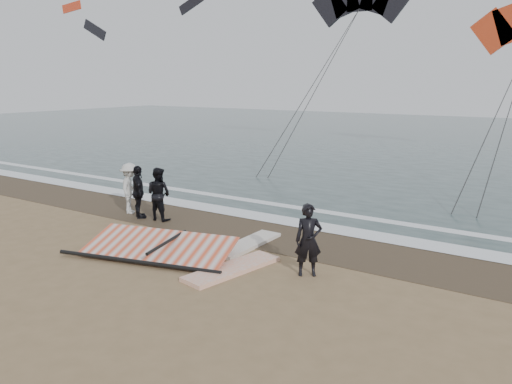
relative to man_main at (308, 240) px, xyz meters
The scene contains 12 objects.
ground 3.29m from the man_main, 135.11° to the right, with size 120.00×120.00×0.00m, color #8C704C.
sea 30.85m from the man_main, 94.19° to the left, with size 120.00×54.00×0.02m, color #233838.
wet_sand 3.30m from the man_main, 135.01° to the left, with size 120.00×2.80×0.01m, color #4C3D2B.
foam_near 4.37m from the man_main, 121.68° to the left, with size 120.00×0.90×0.01m, color white.
foam_far 5.87m from the man_main, 112.84° to the left, with size 120.00×0.45×0.01m, color white.
man_main is the anchor object (origin of this frame).
board_white 1.95m from the man_main, 155.80° to the right, with size 0.72×2.57×0.10m, color silver.
board_cream 2.65m from the man_main, 157.28° to the left, with size 0.65×2.44×0.10m, color beige.
trio_cluster 7.13m from the man_main, 167.02° to the left, with size 2.41×1.42×1.74m.
sail_rig 3.97m from the man_main, 167.92° to the right, with size 4.37×2.58×0.50m.
kite_dark 23.24m from the man_main, 109.27° to the left, with size 7.13×5.74×14.21m.
distant_kites 44.96m from the man_main, 142.20° to the left, with size 18.40×6.12×6.11m.
Camera 1 is at (7.14, -7.53, 4.39)m, focal length 35.00 mm.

